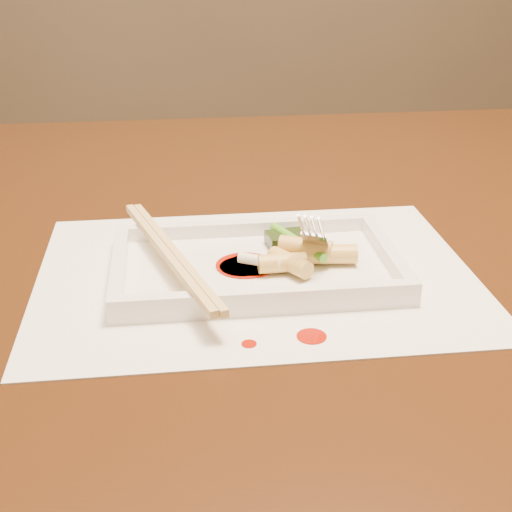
{
  "coord_description": "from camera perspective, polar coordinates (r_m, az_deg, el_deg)",
  "views": [
    {
      "loc": [
        -0.02,
        -0.72,
        1.05
      ],
      "look_at": [
        0.05,
        -0.14,
        0.77
      ],
      "focal_mm": 50.0,
      "sensor_mm": 36.0,
      "label": 1
    }
  ],
  "objects": [
    {
      "name": "scallion_green",
      "position": [
        0.67,
        3.34,
        1.13
      ],
      "size": [
        0.04,
        0.08,
        0.01
      ],
      "primitive_type": "cylinder",
      "rotation": [
        1.57,
        0.0,
        0.41
      ],
      "color": "#409518",
      "rests_on": "plate_base"
    },
    {
      "name": "table",
      "position": [
        0.82,
        -4.6,
        -3.75
      ],
      "size": [
        1.4,
        0.9,
        0.75
      ],
      "color": "black",
      "rests_on": "ground"
    },
    {
      "name": "veg_piece",
      "position": [
        0.69,
        2.48,
        1.36
      ],
      "size": [
        0.04,
        0.03,
        0.01
      ],
      "primitive_type": "cube",
      "rotation": [
        0.0,
        0.0,
        0.14
      ],
      "color": "black",
      "rests_on": "plate_base"
    },
    {
      "name": "sauce_splatter_b",
      "position": [
        0.55,
        -0.56,
        -7.04
      ],
      "size": [
        0.01,
        0.01,
        0.0
      ],
      "primitive_type": "cylinder",
      "color": "#9D1204",
      "rests_on": "placemat"
    },
    {
      "name": "rice_cake_3",
      "position": [
        0.64,
        2.1,
        -0.55
      ],
      "size": [
        0.04,
        0.02,
        0.02
      ],
      "primitive_type": "cylinder",
      "rotation": [
        1.57,
        0.0,
        1.6
      ],
      "color": "#DEC768",
      "rests_on": "plate_base"
    },
    {
      "name": "plate_rim_right",
      "position": [
        0.68,
        10.47,
        0.31
      ],
      "size": [
        0.01,
        0.14,
        0.01
      ],
      "primitive_type": "cube",
      "color": "white",
      "rests_on": "plate_base"
    },
    {
      "name": "sauce_blob_2",
      "position": [
        0.65,
        -0.38,
        -0.75
      ],
      "size": [
        0.05,
        0.05,
        0.0
      ],
      "primitive_type": "cylinder",
      "color": "#9D1204",
      "rests_on": "plate_base"
    },
    {
      "name": "fork",
      "position": [
        0.65,
        5.94,
        6.06
      ],
      "size": [
        0.09,
        0.1,
        0.14
      ],
      "primitive_type": null,
      "color": "silver",
      "rests_on": "plate_base"
    },
    {
      "name": "rice_cake_0",
      "position": [
        0.64,
        2.72,
        -0.53
      ],
      "size": [
        0.04,
        0.05,
        0.02
      ],
      "primitive_type": "cylinder",
      "rotation": [
        1.57,
        0.0,
        0.59
      ],
      "color": "#DEC768",
      "rests_on": "plate_base"
    },
    {
      "name": "placemat",
      "position": [
        0.66,
        0.0,
        -1.47
      ],
      "size": [
        0.4,
        0.3,
        0.0
      ],
      "primitive_type": "cube",
      "color": "white",
      "rests_on": "table"
    },
    {
      "name": "chopstick_b",
      "position": [
        0.64,
        -6.55,
        0.27
      ],
      "size": [
        0.08,
        0.23,
        0.01
      ],
      "primitive_type": "cube",
      "rotation": [
        0.0,
        0.0,
        0.3
      ],
      "color": "tan",
      "rests_on": "plate_rim_near"
    },
    {
      "name": "plate_base",
      "position": [
        0.66,
        0.0,
        -1.1
      ],
      "size": [
        0.26,
        0.16,
        0.01
      ],
      "primitive_type": "cube",
      "color": "white",
      "rests_on": "placemat"
    },
    {
      "name": "chopstick_a",
      "position": [
        0.64,
        -7.26,
        0.23
      ],
      "size": [
        0.08,
        0.23,
        0.01
      ],
      "primitive_type": "cube",
      "rotation": [
        0.0,
        0.0,
        0.3
      ],
      "color": "tan",
      "rests_on": "plate_rim_near"
    },
    {
      "name": "rice_cake_1",
      "position": [
        0.66,
        5.92,
        0.15
      ],
      "size": [
        0.05,
        0.02,
        0.02
      ],
      "primitive_type": "cylinder",
      "rotation": [
        1.57,
        0.0,
        1.46
      ],
      "color": "#DEC768",
      "rests_on": "plate_base"
    },
    {
      "name": "plate_rim_left",
      "position": [
        0.65,
        -10.91,
        -0.8
      ],
      "size": [
        0.01,
        0.14,
        0.01
      ],
      "primitive_type": "cube",
      "color": "white",
      "rests_on": "plate_base"
    },
    {
      "name": "plate_rim_near",
      "position": [
        0.59,
        0.87,
        -3.32
      ],
      "size": [
        0.26,
        0.01,
        0.01
      ],
      "primitive_type": "cube",
      "color": "white",
      "rests_on": "plate_base"
    },
    {
      "name": "sauce_blob_0",
      "position": [
        0.65,
        -1.09,
        -0.88
      ],
      "size": [
        0.04,
        0.04,
        0.0
      ],
      "primitive_type": "cylinder",
      "color": "#9D1204",
      "rests_on": "plate_base"
    },
    {
      "name": "scallion_white",
      "position": [
        0.64,
        0.33,
        -0.36
      ],
      "size": [
        0.04,
        0.03,
        0.01
      ],
      "primitive_type": "cylinder",
      "rotation": [
        1.57,
        0.0,
        1.12
      ],
      "color": "#EAEACC",
      "rests_on": "plate_base"
    },
    {
      "name": "sauce_splatter_a",
      "position": [
        0.56,
        4.47,
        -6.42
      ],
      "size": [
        0.02,
        0.02,
        0.0
      ],
      "primitive_type": "cylinder",
      "color": "#9D1204",
      "rests_on": "placemat"
    },
    {
      "name": "plate_rim_far",
      "position": [
        0.72,
        -0.71,
        2.28
      ],
      "size": [
        0.26,
        0.01,
        0.01
      ],
      "primitive_type": "cube",
      "color": "white",
      "rests_on": "plate_base"
    },
    {
      "name": "rice_cake_2",
      "position": [
        0.65,
        3.99,
        0.72
      ],
      "size": [
        0.05,
        0.04,
        0.02
      ],
      "primitive_type": "cylinder",
      "rotation": [
        1.57,
        0.0,
        1.16
      ],
      "color": "#DEC768",
      "rests_on": "plate_base"
    },
    {
      "name": "sauce_blob_1",
      "position": [
        0.65,
        -0.88,
        -0.75
      ],
      "size": [
        0.05,
        0.05,
        0.0
      ],
      "primitive_type": "cylinder",
      "color": "#9D1204",
      "rests_on": "plate_base"
    }
  ]
}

